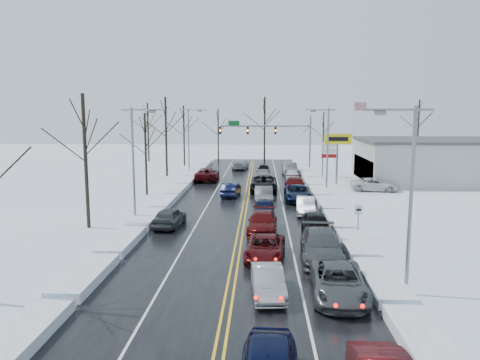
{
  "coord_description": "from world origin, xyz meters",
  "views": [
    {
      "loc": [
        1.49,
        -39.81,
        8.79
      ],
      "look_at": [
        -0.44,
        2.07,
        2.5
      ],
      "focal_mm": 35.0,
      "sensor_mm": 36.0,
      "label": 1
    }
  ],
  "objects_px": {
    "traffic_signal_mast": "(275,133)",
    "tires_plus_sign": "(338,142)",
    "flagpole": "(354,130)",
    "dealership_building": "(446,161)",
    "oncoming_car_0": "(231,196)"
  },
  "relations": [
    {
      "from": "oncoming_car_0",
      "to": "flagpole",
      "type": "bearing_deg",
      "value": -120.73
    },
    {
      "from": "tires_plus_sign",
      "to": "oncoming_car_0",
      "type": "height_order",
      "value": "tires_plus_sign"
    },
    {
      "from": "tires_plus_sign",
      "to": "flagpole",
      "type": "bearing_deg",
      "value": 71.56
    },
    {
      "from": "flagpole",
      "to": "dealership_building",
      "type": "xyz_separation_m",
      "value": [
        8.8,
        -12.0,
        -3.27
      ]
    },
    {
      "from": "dealership_building",
      "to": "flagpole",
      "type": "bearing_deg",
      "value": 126.27
    },
    {
      "from": "traffic_signal_mast",
      "to": "flagpole",
      "type": "xyz_separation_m",
      "value": [
        11.72,
        2.01,
        0.45
      ]
    },
    {
      "from": "tires_plus_sign",
      "to": "oncoming_car_0",
      "type": "distance_m",
      "value": 15.67
    },
    {
      "from": "tires_plus_sign",
      "to": "traffic_signal_mast",
      "type": "bearing_deg",
      "value": 120.46
    },
    {
      "from": "traffic_signal_mast",
      "to": "oncoming_car_0",
      "type": "height_order",
      "value": "traffic_signal_mast"
    },
    {
      "from": "oncoming_car_0",
      "to": "tires_plus_sign",
      "type": "bearing_deg",
      "value": -138.72
    },
    {
      "from": "traffic_signal_mast",
      "to": "tires_plus_sign",
      "type": "relative_size",
      "value": 2.21
    },
    {
      "from": "tires_plus_sign",
      "to": "dealership_building",
      "type": "xyz_separation_m",
      "value": [
        13.48,
        2.01,
        -2.34
      ]
    },
    {
      "from": "flagpole",
      "to": "oncoming_car_0",
      "type": "bearing_deg",
      "value": -126.54
    },
    {
      "from": "traffic_signal_mast",
      "to": "dealership_building",
      "type": "distance_m",
      "value": 23.01
    },
    {
      "from": "flagpole",
      "to": "dealership_building",
      "type": "bearing_deg",
      "value": -53.73
    }
  ]
}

